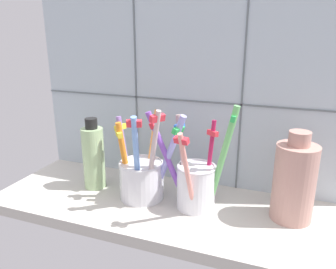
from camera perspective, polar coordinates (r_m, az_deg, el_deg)
counter_slab at (r=61.01cm, az=-0.34°, el=-12.77°), size 64.00×22.00×2.00cm
tile_wall_back at (r=64.70cm, az=3.47°, el=9.25°), size 64.00×2.20×45.00cm
toothbrush_cup_left at (r=60.95cm, az=-4.53°, el=-6.99°), size 14.70×12.03×17.86cm
toothbrush_cup_right at (r=57.57cm, az=4.79°, el=-8.04°), size 15.78×11.09×18.78cm
ceramic_vase at (r=57.14cm, az=21.02°, el=-7.53°), size 6.66×6.66×15.03cm
soap_bottle at (r=65.86cm, az=-12.76°, el=-3.74°), size 4.21×4.21×14.07cm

